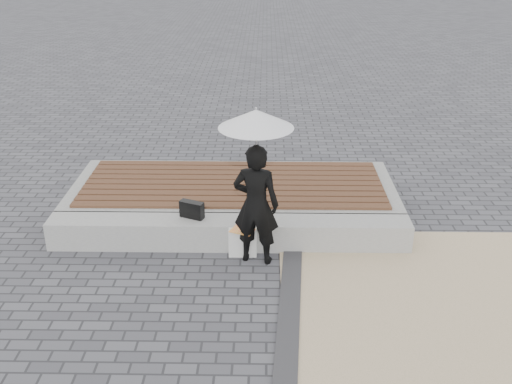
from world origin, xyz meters
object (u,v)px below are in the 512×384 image
parasol (256,119)px  canvas_tote (243,242)px  seating_ledge (229,232)px  woman (256,205)px  handbag (192,210)px

parasol → canvas_tote: (-0.18, 0.14, -1.77)m
seating_ledge → woman: woman is taller
woman → handbag: size_ratio=4.86×
canvas_tote → parasol: bearing=-36.4°
parasol → canvas_tote: 1.79m
seating_ledge → canvas_tote: bearing=-53.0°
seating_ledge → woman: bearing=-46.4°
woman → parasol: size_ratio=1.39×
handbag → canvas_tote: handbag is taller
woman → parasol: (0.00, 0.00, 1.15)m
canvas_tote → woman: bearing=-36.4°
seating_ledge → canvas_tote: (0.20, -0.26, -0.00)m
woman → canvas_tote: woman is taller
handbag → canvas_tote: size_ratio=0.85×
woman → parasol: parasol is taller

